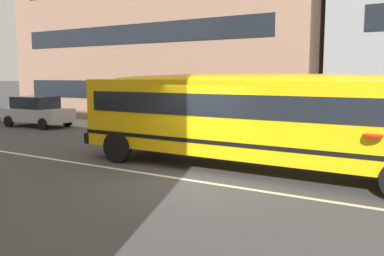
% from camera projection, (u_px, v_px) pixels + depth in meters
% --- Properties ---
extents(ground_plane, '(400.00, 400.00, 0.00)m').
position_uv_depth(ground_plane, '(187.00, 180.00, 11.04)').
color(ground_plane, '#424244').
extents(sidewalk_far, '(120.00, 3.00, 0.01)m').
position_uv_depth(sidewalk_far, '(287.00, 140.00, 17.92)').
color(sidewalk_far, gray).
rests_on(sidewalk_far, ground_plane).
extents(lane_centreline, '(110.00, 0.16, 0.01)m').
position_uv_depth(lane_centreline, '(187.00, 180.00, 11.04)').
color(lane_centreline, silver).
rests_on(lane_centreline, ground_plane).
extents(school_bus, '(12.59, 2.97, 2.81)m').
position_uv_depth(school_bus, '(260.00, 114.00, 11.86)').
color(school_bus, yellow).
rests_on(school_bus, ground_plane).
extents(parked_car_silver_under_tree, '(3.99, 2.06, 1.64)m').
position_uv_depth(parked_car_silver_under_tree, '(37.00, 111.00, 22.49)').
color(parked_car_silver_under_tree, '#B7BABF').
rests_on(parked_car_silver_under_tree, ground_plane).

